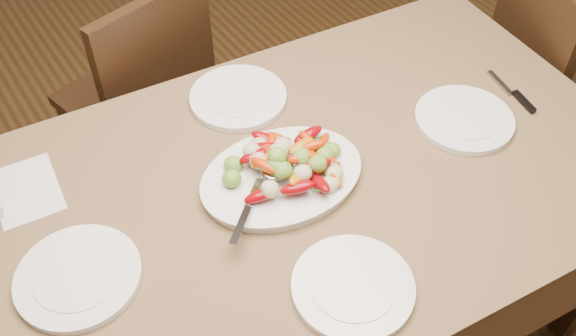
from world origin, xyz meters
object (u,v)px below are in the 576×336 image
Objects in this scene: chair_right at (561,88)px; plate_left at (78,277)px; plate_right at (464,119)px; chair_far at (134,97)px; serving_platter at (282,178)px; plate_far at (238,98)px; plate_near at (353,287)px; dining_table at (288,270)px.

chair_right reaches higher than plate_left.
chair_right reaches higher than plate_right.
chair_far reaches higher than serving_platter.
plate_left is 1.01× the size of plate_far.
chair_far is 0.60m from plate_far.
plate_right is (1.06, -0.11, 0.00)m from plate_left.
plate_left is (-0.53, 0.01, -0.00)m from serving_platter.
serving_platter is at bearing 82.54° from plate_near.
plate_near is (-0.05, -0.33, 0.39)m from dining_table.
chair_right is at bearing -14.80° from plate_far.
chair_right is (1.28, -0.81, 0.00)m from chair_far.
serving_platter is (-0.01, 0.02, 0.39)m from dining_table.
plate_right is at bearing -8.43° from dining_table.
chair_far is at bearing 77.32° from chair_right.
plate_far is 0.68m from plate_near.
chair_far is at bearing 95.59° from dining_table.
chair_right reaches higher than plate_far.
serving_platter is (-1.21, -0.02, 0.30)m from chair_right.
dining_table is 0.52m from plate_far.
serving_platter is 1.52× the size of plate_right.
plate_near is (0.48, -0.36, 0.00)m from plate_left.
chair_far is at bearing 61.18° from plate_left.
dining_table is 0.51m from plate_near.
plate_near is at bearing 125.98° from chair_right.
plate_right is at bearing 23.45° from plate_near.
plate_left is (-0.45, -0.82, 0.29)m from chair_far.
chair_far is 1.51m from chair_right.
chair_right is 3.48× the size of plate_far.
serving_platter is (0.08, -0.83, 0.30)m from chair_far.
plate_far is at bearing 80.42° from plate_near.
dining_table is 0.39m from serving_platter.
plate_near is at bearing -36.43° from plate_left.
plate_far is at bearing 92.60° from chair_far.
dining_table is 1.20m from chair_right.
plate_near is (0.03, -1.18, 0.29)m from chair_far.
serving_platter is 0.33m from plate_far.
plate_left is (-0.53, 0.03, 0.39)m from dining_table.
dining_table is at bearing 81.02° from plate_near.
plate_left and plate_right have the same top height.
plate_right and plate_near have the same top height.
chair_far is at bearing 105.93° from plate_far.
dining_table is 0.66m from plate_right.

